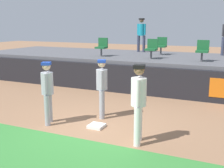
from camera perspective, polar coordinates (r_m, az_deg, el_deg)
The scene contains 13 objects.
ground_plane at distance 7.80m, azimuth -4.29°, elevation -8.52°, with size 60.00×60.00×0.00m, color #936B4C.
grass_foreground_strip at distance 6.12m, azimuth -14.72°, elevation -14.90°, with size 18.00×2.80×0.01m, color #388438.
first_base at distance 7.74m, azimuth -3.11°, elevation -8.38°, with size 0.40×0.40×0.08m, color white.
player_fielder_home at distance 6.48m, azimuth 5.40°, elevation -2.94°, with size 0.42×0.59×1.85m.
player_runner_visitor at distance 7.94m, azimuth -12.81°, elevation -0.90°, with size 0.43×0.45×1.73m.
player_coach_visitor at distance 8.30m, azimuth -2.04°, elevation -0.09°, with size 0.43×0.45×1.72m.
field_wall at distance 11.15m, azimuth 5.58°, elevation 0.70°, with size 18.00×0.26×1.12m.
bleacher_platform at distance 13.56m, azimuth 9.07°, elevation 2.91°, with size 18.00×4.80×1.26m, color #59595E.
seat_front_center at distance 12.34m, azimuth 7.97°, elevation 7.21°, with size 0.46×0.44×0.84m.
seat_front_right at distance 11.92m, azimuth 17.67°, elevation 6.61°, with size 0.47×0.44×0.84m.
seat_front_left at distance 13.22m, azimuth -2.03°, elevation 7.63°, with size 0.47×0.44×0.84m.
seat_back_center at distance 14.09m, azimuth 9.86°, elevation 7.73°, with size 0.47×0.44×0.84m.
spectator_hooded at distance 15.32m, azimuth 5.90°, elevation 10.21°, with size 0.49×0.36×1.75m.
Camera 1 is at (3.55, -6.39, 2.73)m, focal length 45.65 mm.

